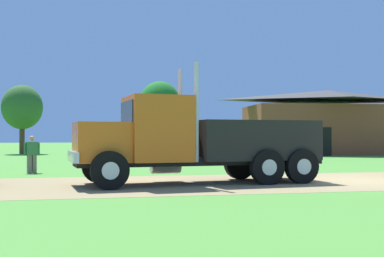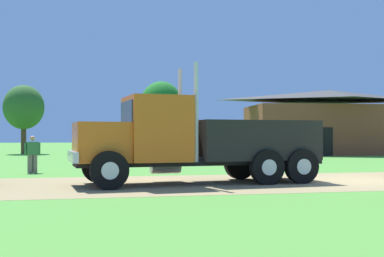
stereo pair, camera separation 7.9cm
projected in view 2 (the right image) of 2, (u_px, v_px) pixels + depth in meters
ground_plane at (353, 180)px, 18.09m from camera, size 200.00×200.00×0.00m
dirt_track at (353, 180)px, 18.09m from camera, size 120.00×6.74×0.01m
truck_foreground_white at (198, 142)px, 16.95m from camera, size 8.46×3.23×3.87m
visitor_far_side at (32, 153)px, 21.62m from camera, size 0.63×0.40×1.56m
shed_building at (329, 123)px, 43.14m from camera, size 14.48×8.46×5.38m
tree_left at (24, 108)px, 44.02m from camera, size 3.44×3.44×5.88m
tree_mid at (161, 105)px, 48.17m from camera, size 3.95×3.95×6.64m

